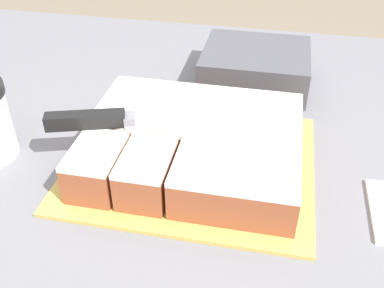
{
  "coord_description": "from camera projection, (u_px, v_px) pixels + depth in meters",
  "views": [
    {
      "loc": [
        0.19,
        -0.55,
        1.33
      ],
      "look_at": [
        0.08,
        -0.02,
        0.94
      ],
      "focal_mm": 42.0,
      "sensor_mm": 36.0,
      "label": 1
    }
  ],
  "objects": [
    {
      "name": "knife",
      "position": [
        115.0,
        120.0,
        0.65
      ],
      "size": [
        0.34,
        0.13,
        0.02
      ],
      "rotation": [
        0.0,
        0.0,
        0.31
      ],
      "color": "silver",
      "rests_on": "cake"
    },
    {
      "name": "cake_board",
      "position": [
        192.0,
        162.0,
        0.69
      ],
      "size": [
        0.37,
        0.31,
        0.01
      ],
      "color": "gold",
      "rests_on": "countertop"
    },
    {
      "name": "storage_box",
      "position": [
        255.0,
        67.0,
        0.88
      ],
      "size": [
        0.2,
        0.18,
        0.07
      ],
      "color": "#47474C",
      "rests_on": "countertop"
    },
    {
      "name": "cake",
      "position": [
        194.0,
        143.0,
        0.67
      ],
      "size": [
        0.31,
        0.26,
        0.06
      ],
      "color": "#994C2D",
      "rests_on": "cake_board"
    }
  ]
}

